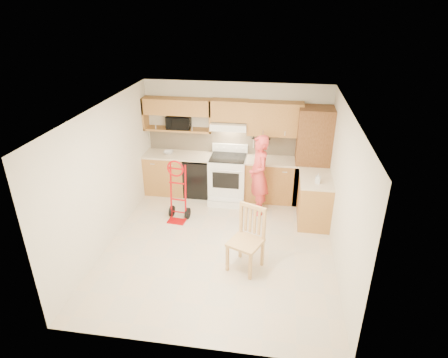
% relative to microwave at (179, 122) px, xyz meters
% --- Properties ---
extents(floor, '(4.00, 4.50, 0.02)m').
position_rel_microwave_xyz_m(floor, '(1.23, -2.08, -1.64)').
color(floor, beige).
rests_on(floor, ground).
extents(ceiling, '(4.00, 4.50, 0.02)m').
position_rel_microwave_xyz_m(ceiling, '(1.23, -2.08, 0.88)').
color(ceiling, white).
rests_on(ceiling, ground).
extents(wall_back, '(4.00, 0.02, 2.50)m').
position_rel_microwave_xyz_m(wall_back, '(1.23, 0.17, -0.38)').
color(wall_back, beige).
rests_on(wall_back, ground).
extents(wall_front, '(4.00, 0.02, 2.50)m').
position_rel_microwave_xyz_m(wall_front, '(1.23, -4.34, -0.38)').
color(wall_front, beige).
rests_on(wall_front, ground).
extents(wall_left, '(0.02, 4.50, 2.50)m').
position_rel_microwave_xyz_m(wall_left, '(-0.78, -2.08, -0.38)').
color(wall_left, beige).
rests_on(wall_left, ground).
extents(wall_right, '(0.02, 4.50, 2.50)m').
position_rel_microwave_xyz_m(wall_right, '(3.24, -2.08, -0.38)').
color(wall_right, beige).
rests_on(wall_right, ground).
extents(backsplash, '(3.92, 0.03, 0.55)m').
position_rel_microwave_xyz_m(backsplash, '(1.23, 0.15, -0.43)').
color(backsplash, '#C7AF8D').
rests_on(backsplash, wall_back).
extents(lower_cab_left, '(0.90, 0.60, 0.90)m').
position_rel_microwave_xyz_m(lower_cab_left, '(-0.32, -0.14, -1.18)').
color(lower_cab_left, '#B17941').
rests_on(lower_cab_left, ground).
extents(dishwasher, '(0.60, 0.60, 0.85)m').
position_rel_microwave_xyz_m(dishwasher, '(0.43, -0.14, -1.21)').
color(dishwasher, black).
rests_on(dishwasher, ground).
extents(lower_cab_right, '(1.14, 0.60, 0.90)m').
position_rel_microwave_xyz_m(lower_cab_right, '(2.06, -0.14, -1.18)').
color(lower_cab_right, '#B17941').
rests_on(lower_cab_right, ground).
extents(countertop_left, '(1.50, 0.63, 0.04)m').
position_rel_microwave_xyz_m(countertop_left, '(-0.02, -0.13, -0.71)').
color(countertop_left, beige).
rests_on(countertop_left, lower_cab_left).
extents(countertop_right, '(1.14, 0.63, 0.04)m').
position_rel_microwave_xyz_m(countertop_right, '(2.06, -0.13, -0.71)').
color(countertop_right, beige).
rests_on(countertop_right, lower_cab_right).
extents(cab_return_right, '(0.60, 1.00, 0.90)m').
position_rel_microwave_xyz_m(cab_return_right, '(2.93, -0.94, -1.18)').
color(cab_return_right, '#B17941').
rests_on(cab_return_right, ground).
extents(countertop_return, '(0.63, 1.00, 0.04)m').
position_rel_microwave_xyz_m(countertop_return, '(2.93, -0.94, -0.71)').
color(countertop_return, beige).
rests_on(countertop_return, cab_return_right).
extents(pantry_tall, '(0.70, 0.60, 2.10)m').
position_rel_microwave_xyz_m(pantry_tall, '(2.88, -0.14, -0.58)').
color(pantry_tall, brown).
rests_on(pantry_tall, ground).
extents(upper_cab_left, '(1.50, 0.33, 0.34)m').
position_rel_microwave_xyz_m(upper_cab_left, '(-0.02, 0.00, 0.35)').
color(upper_cab_left, '#B17941').
rests_on(upper_cab_left, wall_back).
extents(upper_shelf_mw, '(1.50, 0.33, 0.04)m').
position_rel_microwave_xyz_m(upper_shelf_mw, '(-0.02, 0.00, -0.16)').
color(upper_shelf_mw, '#B17941').
rests_on(upper_shelf_mw, wall_back).
extents(upper_cab_center, '(0.76, 0.33, 0.44)m').
position_rel_microwave_xyz_m(upper_cab_center, '(1.11, 0.00, 0.31)').
color(upper_cab_center, '#B17941').
rests_on(upper_cab_center, wall_back).
extents(upper_cab_right, '(1.14, 0.33, 0.70)m').
position_rel_microwave_xyz_m(upper_cab_right, '(2.06, 0.00, 0.17)').
color(upper_cab_right, '#B17941').
rests_on(upper_cab_right, wall_back).
extents(range_hood, '(0.76, 0.46, 0.14)m').
position_rel_microwave_xyz_m(range_hood, '(1.11, -0.06, -0.00)').
color(range_hood, white).
rests_on(range_hood, wall_back).
extents(knife_strip, '(0.40, 0.05, 0.29)m').
position_rel_microwave_xyz_m(knife_strip, '(1.78, 0.12, -0.39)').
color(knife_strip, black).
rests_on(knife_strip, backsplash).
extents(microwave, '(0.54, 0.38, 0.29)m').
position_rel_microwave_xyz_m(microwave, '(0.00, 0.00, 0.00)').
color(microwave, black).
rests_on(microwave, upper_shelf_mw).
extents(range, '(0.79, 1.03, 1.16)m').
position_rel_microwave_xyz_m(range, '(1.11, -0.27, -1.05)').
color(range, white).
rests_on(range, ground).
extents(person, '(0.59, 0.71, 1.68)m').
position_rel_microwave_xyz_m(person, '(1.81, -0.77, -0.79)').
color(person, '#E03F3F').
rests_on(person, ground).
extents(hand_truck, '(0.50, 0.46, 1.16)m').
position_rel_microwave_xyz_m(hand_truck, '(0.26, -1.32, -1.05)').
color(hand_truck, '#B4070A').
rests_on(hand_truck, ground).
extents(dining_chair, '(0.66, 0.68, 1.09)m').
position_rel_microwave_xyz_m(dining_chair, '(1.74, -2.64, -1.09)').
color(dining_chair, tan).
rests_on(dining_chair, ground).
extents(soap_bottle, '(0.11, 0.11, 0.20)m').
position_rel_microwave_xyz_m(soap_bottle, '(2.93, -1.15, -0.59)').
color(soap_bottle, white).
rests_on(soap_bottle, countertop_return).
extents(bowl, '(0.25, 0.25, 0.06)m').
position_rel_microwave_xyz_m(bowl, '(-0.23, -0.14, -0.66)').
color(bowl, white).
rests_on(bowl, countertop_left).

